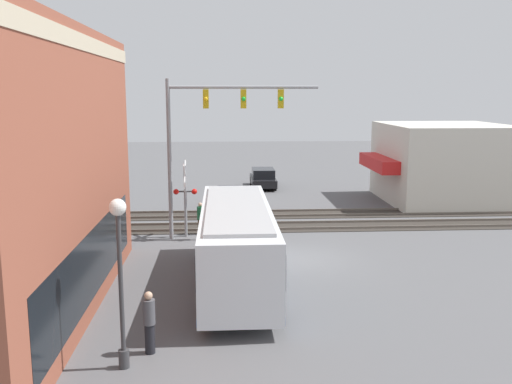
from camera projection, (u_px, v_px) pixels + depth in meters
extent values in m
plane|color=#565659|center=(299.00, 259.00, 24.77)|extent=(120.00, 120.00, 0.00)
cube|color=beige|center=(78.00, 42.00, 17.37)|extent=(15.27, 0.36, 0.50)
cube|color=black|center=(93.00, 262.00, 18.58)|extent=(12.66, 0.12, 2.20)
cube|color=beige|center=(444.00, 163.00, 37.48)|extent=(8.34, 7.56, 5.11)
cube|color=red|center=(379.00, 163.00, 37.21)|extent=(5.84, 1.20, 0.80)
cube|color=silver|center=(236.00, 241.00, 21.18)|extent=(10.29, 2.55, 2.51)
cube|color=black|center=(236.00, 232.00, 21.12)|extent=(10.08, 2.59, 1.06)
cube|color=#194CA5|center=(236.00, 269.00, 21.37)|extent=(10.08, 2.58, 0.24)
cube|color=#A5A8AA|center=(236.00, 207.00, 20.96)|extent=(8.74, 2.17, 0.12)
cylinder|color=black|center=(235.00, 250.00, 24.28)|extent=(1.00, 2.57, 1.00)
cylinder|color=black|center=(239.00, 305.00, 18.10)|extent=(1.00, 2.57, 1.00)
cylinder|color=gray|center=(170.00, 161.00, 27.50)|extent=(0.20, 0.20, 7.79)
cylinder|color=gray|center=(243.00, 87.00, 27.11)|extent=(0.16, 7.17, 0.16)
cube|color=gold|center=(206.00, 99.00, 27.10)|extent=(0.30, 0.27, 0.90)
sphere|color=yellow|center=(206.00, 99.00, 26.94)|extent=(0.20, 0.20, 0.20)
cube|color=gold|center=(243.00, 99.00, 27.21)|extent=(0.30, 0.27, 0.90)
sphere|color=green|center=(244.00, 99.00, 27.04)|extent=(0.20, 0.20, 0.20)
cube|color=gold|center=(281.00, 99.00, 27.31)|extent=(0.30, 0.27, 0.90)
sphere|color=green|center=(281.00, 99.00, 27.15)|extent=(0.20, 0.20, 0.20)
cylinder|color=gray|center=(185.00, 201.00, 28.33)|extent=(0.14, 0.14, 3.60)
cube|color=white|center=(185.00, 176.00, 28.11)|extent=(1.41, 0.06, 1.41)
cube|color=white|center=(185.00, 176.00, 28.11)|extent=(1.41, 0.06, 1.41)
cylinder|color=#38383A|center=(185.00, 191.00, 28.24)|extent=(0.08, 0.90, 0.08)
sphere|color=red|center=(194.00, 192.00, 28.22)|extent=(0.28, 0.28, 0.28)
sphere|color=red|center=(176.00, 192.00, 28.17)|extent=(0.28, 0.28, 0.28)
cylinder|color=#38383A|center=(124.00, 359.00, 14.97)|extent=(0.28, 0.28, 0.50)
cylinder|color=#38383A|center=(121.00, 294.00, 14.66)|extent=(0.12, 0.12, 4.09)
sphere|color=white|center=(118.00, 207.00, 14.26)|extent=(0.44, 0.44, 0.44)
cube|color=#332D28|center=(284.00, 227.00, 30.67)|extent=(2.60, 60.00, 0.03)
cube|color=#6B6056|center=(285.00, 229.00, 29.95)|extent=(0.07, 60.00, 0.15)
cube|color=#6B6056|center=(283.00, 223.00, 31.36)|extent=(0.07, 60.00, 0.15)
cube|color=#332D28|center=(278.00, 214.00, 33.81)|extent=(2.60, 60.00, 0.03)
cube|color=#6B6056|center=(279.00, 216.00, 33.10)|extent=(0.07, 60.00, 0.15)
cube|color=#6B6056|center=(277.00, 211.00, 34.51)|extent=(0.07, 60.00, 0.15)
cube|color=#B21E19|center=(230.00, 202.00, 35.07)|extent=(4.73, 1.80, 0.49)
cube|color=black|center=(230.00, 194.00, 34.74)|extent=(2.60, 1.62, 0.61)
cylinder|color=black|center=(230.00, 200.00, 36.54)|extent=(0.64, 1.82, 0.64)
cylinder|color=black|center=(231.00, 209.00, 33.66)|extent=(0.64, 1.82, 0.64)
cube|color=black|center=(263.00, 181.00, 43.27)|extent=(4.34, 1.80, 0.56)
cube|color=black|center=(263.00, 173.00, 42.96)|extent=(2.38, 1.62, 0.66)
cylinder|color=black|center=(262.00, 181.00, 44.63)|extent=(0.64, 1.82, 0.64)
cylinder|color=black|center=(264.00, 186.00, 41.99)|extent=(0.64, 1.82, 0.64)
cylinder|color=black|center=(150.00, 339.00, 15.78)|extent=(0.28, 0.28, 0.85)
cylinder|color=#4C4C51|center=(149.00, 312.00, 15.64)|extent=(0.34, 0.34, 0.71)
sphere|color=tan|center=(148.00, 296.00, 15.56)|extent=(0.23, 0.23, 0.23)
cylinder|color=#473828|center=(201.00, 227.00, 29.02)|extent=(0.28, 0.28, 0.78)
cylinder|color=#195933|center=(200.00, 213.00, 28.90)|extent=(0.34, 0.34, 0.65)
sphere|color=tan|center=(200.00, 205.00, 28.82)|extent=(0.21, 0.21, 0.21)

